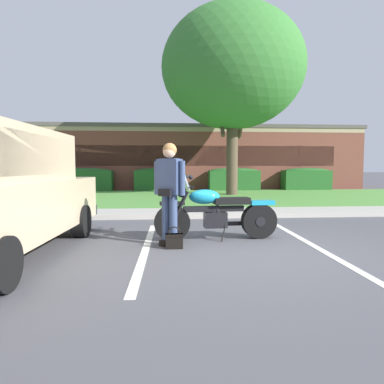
{
  "coord_description": "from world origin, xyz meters",
  "views": [
    {
      "loc": [
        -1.32,
        -5.44,
        1.32
      ],
      "look_at": [
        -0.8,
        1.01,
        0.85
      ],
      "focal_mm": 33.0,
      "sensor_mm": 36.0,
      "label": 1
    }
  ],
  "objects_px": {
    "hedge_right": "(306,179)",
    "hedge_center_left": "(159,179)",
    "handbag": "(174,240)",
    "brick_building": "(157,159)",
    "motorcycle": "(221,213)",
    "rider_person": "(169,186)",
    "hedge_center_right": "(234,179)",
    "hedge_left": "(82,179)",
    "shade_tree": "(233,68)"
  },
  "relations": [
    {
      "from": "hedge_right",
      "to": "hedge_center_left",
      "type": "bearing_deg",
      "value": -180.0
    },
    {
      "from": "handbag",
      "to": "brick_building",
      "type": "distance_m",
      "value": 18.65
    },
    {
      "from": "motorcycle",
      "to": "rider_person",
      "type": "height_order",
      "value": "rider_person"
    },
    {
      "from": "motorcycle",
      "to": "rider_person",
      "type": "relative_size",
      "value": 1.32
    },
    {
      "from": "motorcycle",
      "to": "handbag",
      "type": "xyz_separation_m",
      "value": [
        -0.86,
        -0.66,
        -0.34
      ]
    },
    {
      "from": "hedge_center_left",
      "to": "handbag",
      "type": "bearing_deg",
      "value": -88.25
    },
    {
      "from": "hedge_center_left",
      "to": "hedge_center_right",
      "type": "distance_m",
      "value": 4.0
    },
    {
      "from": "rider_person",
      "to": "hedge_right",
      "type": "relative_size",
      "value": 0.67
    },
    {
      "from": "hedge_center_right",
      "to": "handbag",
      "type": "bearing_deg",
      "value": -105.39
    },
    {
      "from": "motorcycle",
      "to": "handbag",
      "type": "height_order",
      "value": "motorcycle"
    },
    {
      "from": "motorcycle",
      "to": "rider_person",
      "type": "distance_m",
      "value": 1.15
    },
    {
      "from": "hedge_center_right",
      "to": "brick_building",
      "type": "xyz_separation_m",
      "value": [
        -4.21,
        5.5,
        1.17
      ]
    },
    {
      "from": "hedge_left",
      "to": "hedge_center_left",
      "type": "distance_m",
      "value": 4.0
    },
    {
      "from": "hedge_left",
      "to": "hedge_center_right",
      "type": "height_order",
      "value": "same"
    },
    {
      "from": "rider_person",
      "to": "shade_tree",
      "type": "distance_m",
      "value": 11.18
    },
    {
      "from": "rider_person",
      "to": "hedge_left",
      "type": "height_order",
      "value": "rider_person"
    },
    {
      "from": "rider_person",
      "to": "motorcycle",
      "type": "bearing_deg",
      "value": 25.4
    },
    {
      "from": "hedge_center_left",
      "to": "rider_person",
      "type": "bearing_deg",
      "value": -88.52
    },
    {
      "from": "brick_building",
      "to": "hedge_center_left",
      "type": "bearing_deg",
      "value": -87.81
    },
    {
      "from": "motorcycle",
      "to": "hedge_center_right",
      "type": "height_order",
      "value": "motorcycle"
    },
    {
      "from": "rider_person",
      "to": "shade_tree",
      "type": "bearing_deg",
      "value": 73.16
    },
    {
      "from": "shade_tree",
      "to": "hedge_center_right",
      "type": "height_order",
      "value": "shade_tree"
    },
    {
      "from": "shade_tree",
      "to": "hedge_left",
      "type": "height_order",
      "value": "shade_tree"
    },
    {
      "from": "rider_person",
      "to": "hedge_left",
      "type": "xyz_separation_m",
      "value": [
        -4.33,
        12.85,
        -0.34
      ]
    },
    {
      "from": "shade_tree",
      "to": "brick_building",
      "type": "height_order",
      "value": "shade_tree"
    },
    {
      "from": "brick_building",
      "to": "motorcycle",
      "type": "bearing_deg",
      "value": -85.3
    },
    {
      "from": "handbag",
      "to": "hedge_left",
      "type": "relative_size",
      "value": 0.11
    },
    {
      "from": "hedge_center_right",
      "to": "hedge_center_left",
      "type": "bearing_deg",
      "value": 180.0
    },
    {
      "from": "hedge_left",
      "to": "motorcycle",
      "type": "bearing_deg",
      "value": -67.03
    },
    {
      "from": "hedge_left",
      "to": "brick_building",
      "type": "bearing_deg",
      "value": 55.45
    },
    {
      "from": "hedge_center_right",
      "to": "hedge_right",
      "type": "xyz_separation_m",
      "value": [
        4.0,
        0.0,
        0.0
      ]
    },
    {
      "from": "handbag",
      "to": "brick_building",
      "type": "height_order",
      "value": "brick_building"
    },
    {
      "from": "handbag",
      "to": "shade_tree",
      "type": "bearing_deg",
      "value": 73.87
    },
    {
      "from": "handbag",
      "to": "rider_person",
      "type": "bearing_deg",
      "value": 107.52
    },
    {
      "from": "rider_person",
      "to": "brick_building",
      "type": "bearing_deg",
      "value": 91.69
    },
    {
      "from": "shade_tree",
      "to": "hedge_center_right",
      "type": "distance_m",
      "value": 5.88
    },
    {
      "from": "shade_tree",
      "to": "hedge_center_left",
      "type": "height_order",
      "value": "shade_tree"
    },
    {
      "from": "hedge_center_left",
      "to": "brick_building",
      "type": "distance_m",
      "value": 5.63
    },
    {
      "from": "rider_person",
      "to": "hedge_right",
      "type": "xyz_separation_m",
      "value": [
        7.66,
        12.85,
        -0.34
      ]
    },
    {
      "from": "hedge_center_right",
      "to": "hedge_right",
      "type": "distance_m",
      "value": 4.0
    },
    {
      "from": "rider_person",
      "to": "hedge_center_right",
      "type": "height_order",
      "value": "rider_person"
    },
    {
      "from": "shade_tree",
      "to": "hedge_center_right",
      "type": "bearing_deg",
      "value": 77.05
    },
    {
      "from": "handbag",
      "to": "shade_tree",
      "type": "xyz_separation_m",
      "value": [
        2.88,
        9.97,
        5.45
      ]
    },
    {
      "from": "rider_person",
      "to": "shade_tree",
      "type": "relative_size",
      "value": 0.21
    },
    {
      "from": "motorcycle",
      "to": "hedge_left",
      "type": "height_order",
      "value": "motorcycle"
    },
    {
      "from": "motorcycle",
      "to": "rider_person",
      "type": "xyz_separation_m",
      "value": [
        -0.93,
        -0.44,
        0.5
      ]
    },
    {
      "from": "shade_tree",
      "to": "brick_building",
      "type": "xyz_separation_m",
      "value": [
        -3.5,
        8.59,
        -3.77
      ]
    },
    {
      "from": "rider_person",
      "to": "brick_building",
      "type": "xyz_separation_m",
      "value": [
        -0.54,
        18.35,
        0.83
      ]
    },
    {
      "from": "hedge_center_left",
      "to": "hedge_center_right",
      "type": "bearing_deg",
      "value": 0.0
    },
    {
      "from": "handbag",
      "to": "brick_building",
      "type": "relative_size",
      "value": 0.02
    }
  ]
}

